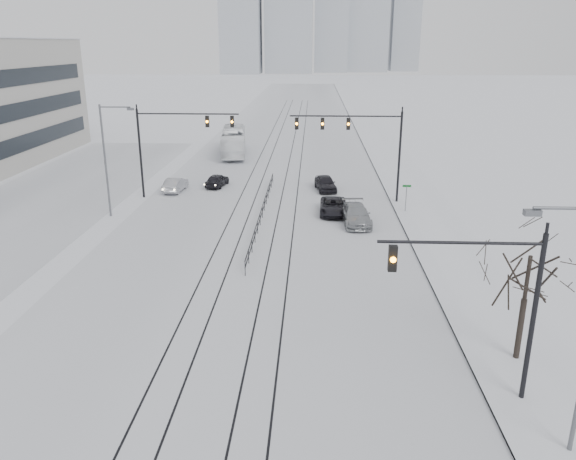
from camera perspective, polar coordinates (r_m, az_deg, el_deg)
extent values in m
cube|color=silver|center=(74.70, -0.57, 8.05)|extent=(22.00, 260.00, 0.02)
cube|color=silver|center=(75.18, 9.86, 7.90)|extent=(5.00, 260.00, 0.16)
cube|color=gray|center=(74.91, 7.98, 7.94)|extent=(0.10, 260.00, 0.12)
cube|color=silver|center=(55.65, -23.13, 2.94)|extent=(14.00, 60.00, 0.03)
cube|color=black|center=(55.43, -4.38, 4.34)|extent=(0.10, 180.00, 0.01)
cube|color=black|center=(55.28, -2.94, 4.33)|extent=(0.10, 180.00, 0.01)
cube|color=black|center=(55.11, -0.45, 4.31)|extent=(0.10, 180.00, 0.01)
cube|color=black|center=(55.05, 1.01, 4.30)|extent=(0.10, 180.00, 0.01)
cube|color=#969CA5|center=(275.84, -4.86, 21.28)|extent=(18.00, 18.00, 55.00)
cube|color=#969CA5|center=(289.67, 4.41, 20.45)|extent=(16.00, 16.00, 48.00)
cube|color=#969CA5|center=(299.08, 8.12, 21.80)|extent=(20.00, 20.00, 64.00)
cube|color=#969CA5|center=(308.88, 11.79, 19.27)|extent=(14.00, 14.00, 40.00)
cylinder|color=black|center=(23.34, 23.61, -8.49)|extent=(0.20, 0.20, 7.00)
cylinder|color=black|center=(21.24, 17.11, -1.25)|extent=(6.00, 0.12, 0.12)
cube|color=black|center=(20.99, 10.58, -2.86)|extent=(0.32, 0.24, 1.00)
sphere|color=orange|center=(20.86, 10.64, -2.99)|extent=(0.22, 0.22, 0.22)
cylinder|color=black|center=(49.85, 11.24, 7.14)|extent=(0.20, 0.20, 8.00)
cylinder|color=black|center=(48.80, 5.87, 11.44)|extent=(9.50, 0.12, 0.12)
cube|color=black|center=(48.83, 0.89, 10.76)|extent=(0.32, 0.24, 1.00)
sphere|color=orange|center=(48.69, 0.89, 10.74)|extent=(0.22, 0.22, 0.22)
cube|color=black|center=(48.81, 3.52, 10.73)|extent=(0.32, 0.24, 1.00)
sphere|color=orange|center=(48.67, 3.52, 10.71)|extent=(0.22, 0.22, 0.22)
cube|color=black|center=(48.90, 6.15, 10.67)|extent=(0.32, 0.24, 1.00)
sphere|color=orange|center=(48.76, 6.15, 10.65)|extent=(0.22, 0.22, 0.22)
cylinder|color=black|center=(52.61, -14.77, 7.46)|extent=(0.20, 0.20, 8.00)
cylinder|color=black|center=(50.92, -10.16, 11.54)|extent=(9.00, 0.12, 0.12)
cube|color=black|center=(50.30, -5.70, 10.90)|extent=(0.32, 0.24, 1.00)
sphere|color=orange|center=(50.16, -5.72, 10.88)|extent=(0.22, 0.22, 0.22)
cube|color=black|center=(50.66, -8.20, 10.86)|extent=(0.32, 0.24, 1.00)
sphere|color=orange|center=(50.52, -8.23, 10.84)|extent=(0.22, 0.22, 0.22)
cylinder|color=#595B60|center=(18.72, 27.07, 1.97)|extent=(2.40, 0.10, 0.10)
cube|color=#595B60|center=(18.29, 23.58, 1.63)|extent=(0.50, 0.25, 0.18)
cylinder|color=#595B60|center=(47.26, -18.07, 6.60)|extent=(0.16, 0.16, 9.00)
cylinder|color=#595B60|center=(46.23, -17.18, 11.85)|extent=(2.40, 0.10, 0.10)
cube|color=#595B60|center=(45.86, -15.72, 11.74)|extent=(0.50, 0.25, 0.18)
cylinder|color=black|center=(26.98, 22.48, -9.40)|extent=(0.26, 0.26, 3.00)
cylinder|color=black|center=(26.06, 23.08, -5.00)|extent=(0.18, 0.18, 2.50)
cube|color=black|center=(45.31, -2.62, 2.38)|extent=(0.06, 24.00, 0.06)
cube|color=black|center=(45.43, -2.62, 1.90)|extent=(0.06, 24.00, 0.06)
cylinder|color=#595B60|center=(47.64, 11.90, 3.11)|extent=(0.06, 0.06, 2.40)
cube|color=#0C4C19|center=(47.37, 11.98, 4.40)|extent=(0.70, 0.04, 0.18)
imported|color=black|center=(55.90, -7.22, 5.02)|extent=(2.14, 3.98, 1.29)
imported|color=#999AA0|center=(54.72, -11.36, 4.54)|extent=(1.72, 4.12, 1.33)
imported|color=black|center=(46.56, 4.61, 2.40)|extent=(2.27, 4.72, 1.30)
imported|color=#95989B|center=(44.12, 6.92, 1.53)|extent=(2.37, 5.20, 1.48)
imported|color=black|center=(54.06, 3.83, 4.75)|extent=(2.37, 4.43, 1.43)
imported|color=white|center=(71.96, -5.54, 8.91)|extent=(4.16, 12.22, 3.34)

